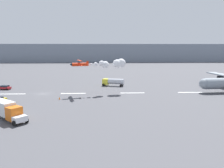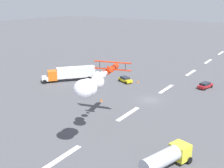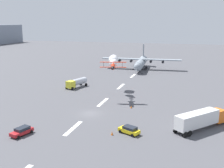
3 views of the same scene
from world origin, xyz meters
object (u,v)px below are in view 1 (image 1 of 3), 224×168
Objects in this scene: airport_staff_sedan at (4,87)px; traffic_cone_far at (59,98)px; stunt_biplane_red at (111,64)px; fuel_tanker_truck at (113,82)px; semi_truck_orange at (1,108)px.

airport_staff_sedan is 6.42× the size of traffic_cone_far.
stunt_biplane_red is at bearing 31.10° from traffic_cone_far.
fuel_tanker_truck is at bearing 8.38° from airport_staff_sedan.
airport_staff_sedan is at bearing 168.78° from stunt_biplane_red.
airport_staff_sedan is at bearing 143.33° from traffic_cone_far.
airport_staff_sedan is 27.67m from traffic_cone_far.
stunt_biplane_red reaches higher than semi_truck_orange.
fuel_tanker_truck is 38.94m from airport_staff_sedan.
stunt_biplane_red reaches higher than airport_staff_sedan.
traffic_cone_far is at bearing 61.70° from semi_truck_orange.
fuel_tanker_truck is (25.29, 38.85, -0.39)m from semi_truck_orange.
semi_truck_orange is 19.00m from traffic_cone_far.
stunt_biplane_red is 1.38× the size of semi_truck_orange.
stunt_biplane_red is 23.48× the size of traffic_cone_far.
stunt_biplane_red is 19.88m from traffic_cone_far.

